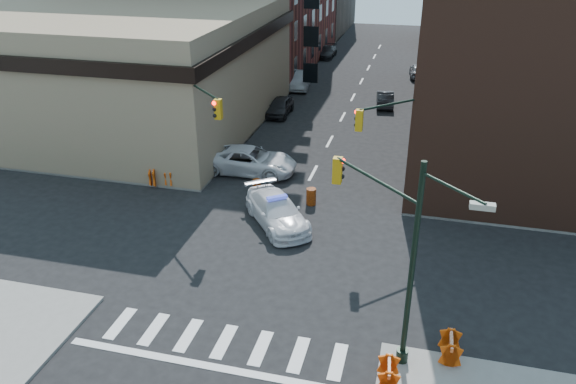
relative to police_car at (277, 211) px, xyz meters
The scene contains 25 objects.
ground 2.98m from the police_car, 80.48° to the right, with size 140.00×140.00×0.00m, color black.
sidewalk_nw 37.45m from the police_car, 126.98° to the left, with size 34.00×54.50×0.15m, color gray.
bank_building 21.76m from the police_car, 140.41° to the left, with size 22.00×22.00×9.00m, color #8C755C.
commercial_row_ne 24.63m from the police_car, 55.58° to the left, with size 14.00×34.00×14.00m, color #4B2A1E.
signal_pole_se 11.26m from the police_car, 52.07° to the right, with size 5.40×5.27×8.00m.
signal_pole_nw 6.91m from the police_car, 155.05° to the left, with size 3.58×3.67×8.00m.
signal_pole_ne 7.66m from the police_car, 21.74° to the left, with size 3.67×3.58×8.00m.
tree_ne_near 24.65m from the police_car, 71.00° to the left, with size 3.00×3.00×4.85m.
tree_ne_far 32.28m from the police_car, 75.65° to the left, with size 3.00×3.00×4.85m.
police_car is the anchor object (origin of this frame).
pickup 7.20m from the police_car, 119.48° to the left, with size 2.81×6.10×1.69m, color white.
parked_car_wnear 19.04m from the police_car, 104.52° to the left, with size 1.73×4.31×1.47m, color black.
parked_car_wfar 27.55m from the police_car, 100.51° to the left, with size 1.73×4.95×1.63m, color gray.
parked_car_wdeep 41.52m from the police_car, 96.95° to the left, with size 1.85×4.55×1.32m, color black.
parked_car_enear 23.46m from the police_car, 81.23° to the left, with size 1.44×4.13×1.36m, color black.
parked_car_efar 34.83m from the police_car, 80.12° to the left, with size 1.67×4.16×1.42m, color gray.
pedestrian_a 8.01m from the police_car, 156.71° to the left, with size 0.62×0.41×1.70m, color black.
pedestrian_b 11.98m from the police_car, 152.87° to the left, with size 0.96×0.75×1.98m, color black.
pedestrian_c 10.83m from the police_car, 148.85° to the left, with size 1.11×0.46×1.90m, color #202530.
barrel_road 3.06m from the police_car, 64.97° to the left, with size 0.56×0.56×1.00m, color #DE470A.
barrel_bank 4.08m from the police_car, 122.66° to the left, with size 0.50×0.50×0.89m, color #C03109.
barricade_se_a 12.39m from the police_car, 43.56° to the right, with size 1.23×0.61×0.92m, color red, non-canonical shape.
barricade_se_b 12.48m from the police_car, 56.56° to the right, with size 1.16×0.58×0.87m, color #F05E0B, non-canonical shape.
barricade_nw_a 8.81m from the police_car, 161.03° to the left, with size 1.29×0.65×0.97m, color #E7600A, non-canonical shape.
barricade_nw_b 8.52m from the police_car, 160.35° to the left, with size 1.38×0.69×1.03m, color red, non-canonical shape.
Camera 1 is at (6.65, -22.83, 14.83)m, focal length 35.00 mm.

